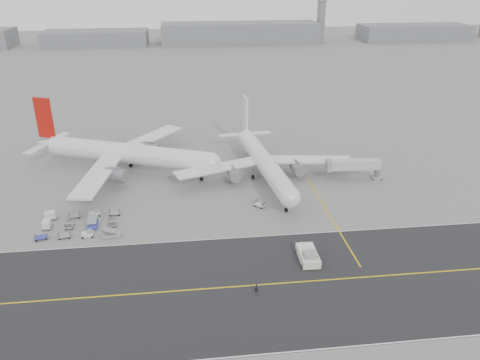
{
  "coord_description": "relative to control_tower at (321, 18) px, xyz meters",
  "views": [
    {
      "loc": [
        -0.31,
        -83.03,
        50.16
      ],
      "look_at": [
        10.88,
        12.0,
        6.33
      ],
      "focal_mm": 35.0,
      "sensor_mm": 36.0,
      "label": 1
    }
  ],
  "objects": [
    {
      "name": "pushback_tug",
      "position": [
        -79.09,
        -276.68,
        -15.19
      ],
      "size": [
        3.4,
        9.08,
        2.59
      ],
      "rotation": [
        0.0,
        0.0,
        -0.01
      ],
      "color": "silver",
      "rests_on": "ground"
    },
    {
      "name": "ground",
      "position": [
        -100.0,
        -265.0,
        -16.25
      ],
      "size": [
        700.0,
        700.0,
        0.0
      ],
      "primitive_type": "plane",
      "color": "gray",
      "rests_on": "ground"
    },
    {
      "name": "jet_bridge",
      "position": [
        -58.51,
        -242.33,
        -12.41
      ],
      "size": [
        14.66,
        3.41,
        5.51
      ],
      "rotation": [
        0.0,
        0.0,
        -0.05
      ],
      "color": "gray",
      "rests_on": "ground"
    },
    {
      "name": "gse_cluster",
      "position": [
        -123.83,
        -258.95,
        -16.25
      ],
      "size": [
        23.41,
        19.11,
        1.9
      ],
      "primitive_type": null,
      "rotation": [
        0.0,
        0.0,
        0.15
      ],
      "color": "#9F9FA5",
      "rests_on": "ground"
    },
    {
      "name": "stray_dolly",
      "position": [
        -84.76,
        -254.42,
        -16.25
      ],
      "size": [
        2.8,
        2.8,
        1.51
      ],
      "primitive_type": null,
      "rotation": [
        0.0,
        0.0,
        0.78
      ],
      "color": "silver",
      "rests_on": "ground"
    },
    {
      "name": "taxiway",
      "position": [
        -94.98,
        -282.98,
        -16.24
      ],
      "size": [
        220.0,
        59.0,
        0.03
      ],
      "color": "#2A292C",
      "rests_on": "ground"
    },
    {
      "name": "airliner_b",
      "position": [
        -81.28,
        -238.76,
        -11.53
      ],
      "size": [
        46.61,
        47.34,
        16.35
      ],
      "rotation": [
        0.0,
        0.0,
        0.11
      ],
      "color": "white",
      "rests_on": "ground"
    },
    {
      "name": "control_tower",
      "position": [
        0.0,
        0.0,
        0.0
      ],
      "size": [
        7.0,
        7.0,
        31.25
      ],
      "color": "gray",
      "rests_on": "ground"
    },
    {
      "name": "horizon_buildings",
      "position": [
        -70.0,
        -5.0,
        -16.25
      ],
      "size": [
        520.0,
        28.0,
        28.0
      ],
      "primitive_type": null,
      "color": "gray",
      "rests_on": "ground"
    },
    {
      "name": "airliner_a",
      "position": [
        -117.19,
        -230.33,
        -10.9
      ],
      "size": [
        51.06,
        49.98,
        18.57
      ],
      "rotation": [
        0.0,
        0.0,
        1.18
      ],
      "color": "white",
      "rests_on": "ground"
    },
    {
      "name": "ground_crew_a",
      "position": [
        -90.09,
        -285.07,
        -15.39
      ],
      "size": [
        0.7,
        0.53,
        1.72
      ],
      "primitive_type": "imported",
      "rotation": [
        0.0,
        0.0,
        -0.2
      ],
      "color": "black",
      "rests_on": "ground"
    }
  ]
}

